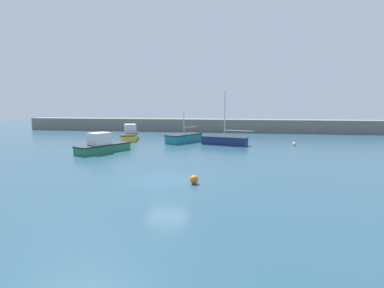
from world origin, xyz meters
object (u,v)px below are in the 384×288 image
at_px(sailboat_tall_mast, 224,140).
at_px(mooring_buoy_white, 294,144).
at_px(motorboat_grey_hull, 130,134).
at_px(mooring_buoy_orange, 194,180).
at_px(sailboat_twin_hulled, 184,138).
at_px(cabin_cruiser_white, 102,145).

relative_size(sailboat_tall_mast, mooring_buoy_white, 15.12).
relative_size(motorboat_grey_hull, mooring_buoy_orange, 11.36).
bearing_deg(motorboat_grey_hull, sailboat_twin_hulled, 62.58).
relative_size(motorboat_grey_hull, sailboat_twin_hulled, 1.13).
bearing_deg(mooring_buoy_orange, sailboat_tall_mast, 86.88).
bearing_deg(motorboat_grey_hull, sailboat_tall_mast, 61.67).
bearing_deg(sailboat_tall_mast, mooring_buoy_orange, 103.81).
bearing_deg(sailboat_tall_mast, sailboat_twin_hulled, 1.82).
relative_size(cabin_cruiser_white, mooring_buoy_white, 14.04).
relative_size(sailboat_twin_hulled, mooring_buoy_orange, 10.08).
distance_m(motorboat_grey_hull, mooring_buoy_white, 20.28).
height_order(cabin_cruiser_white, mooring_buoy_white, cabin_cruiser_white).
height_order(cabin_cruiser_white, sailboat_twin_hulled, sailboat_twin_hulled).
relative_size(sailboat_tall_mast, cabin_cruiser_white, 1.08).
xyz_separation_m(motorboat_grey_hull, sailboat_twin_hulled, (7.42, -1.69, -0.15)).
distance_m(cabin_cruiser_white, mooring_buoy_white, 20.54).
height_order(sailboat_twin_hulled, mooring_buoy_orange, sailboat_twin_hulled).
distance_m(sailboat_tall_mast, mooring_buoy_orange, 17.19).
height_order(sailboat_twin_hulled, mooring_buoy_white, sailboat_twin_hulled).
bearing_deg(mooring_buoy_white, cabin_cruiser_white, -158.54).
xyz_separation_m(sailboat_twin_hulled, mooring_buoy_white, (12.67, -0.98, -0.31)).
bearing_deg(cabin_cruiser_white, sailboat_tall_mast, -30.98).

